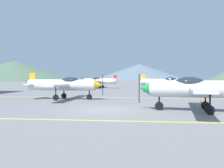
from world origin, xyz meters
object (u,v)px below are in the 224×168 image
object	(u,v)px
airplane_far	(166,82)
traffic_cone_front	(203,99)
airplane_mid	(65,85)
airplane_near	(199,88)
airplane_back	(99,81)

from	to	relation	value
airplane_far	traffic_cone_front	xyz separation A→B (m)	(1.33, -12.20, -1.07)
airplane_mid	traffic_cone_front	size ratio (longest dim) A/B	13.68
airplane_near	airplane_mid	world-z (taller)	same
airplane_mid	airplane_back	world-z (taller)	same
traffic_cone_front	airplane_near	bearing A→B (deg)	-107.85
traffic_cone_front	airplane_far	bearing A→B (deg)	96.21
airplane_near	airplane_back	world-z (taller)	same
airplane_back	traffic_cone_front	distance (m)	26.45
airplane_mid	airplane_back	size ratio (longest dim) A/B	1.00
airplane_near	traffic_cone_front	xyz separation A→B (m)	(1.75, 5.42, -1.07)
traffic_cone_front	airplane_mid	bearing A→B (deg)	175.14
airplane_mid	airplane_far	bearing A→B (deg)	46.73
airplane_far	airplane_near	bearing A→B (deg)	-91.36
airplane_near	airplane_mid	bearing A→B (deg)	147.56
airplane_near	airplane_mid	size ratio (longest dim) A/B	1.00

